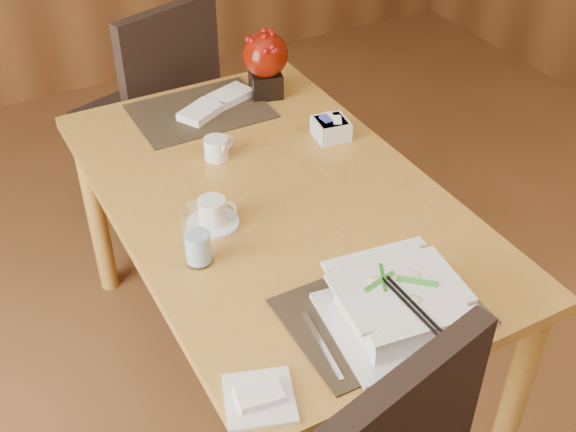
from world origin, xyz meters
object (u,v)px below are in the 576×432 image
dining_table (275,220)px  coffee_cup (212,214)px  soup_setting (397,307)px  water_glass (197,236)px  creamer_jug (216,149)px  far_chair (156,104)px  bread_plate (259,398)px  berry_decor (265,61)px  sugar_caddy (331,129)px

dining_table → coffee_cup: bearing=-167.8°
soup_setting → water_glass: bearing=133.4°
creamer_jug → far_chair: bearing=69.1°
dining_table → coffee_cup: coffee_cup is taller
soup_setting → creamer_jug: size_ratio=3.55×
creamer_jug → bread_plate: bearing=-125.1°
dining_table → creamer_jug: 0.30m
berry_decor → far_chair: 0.62m
berry_decor → water_glass: bearing=-127.9°
dining_table → far_chair: far_chair is taller
sugar_caddy → berry_decor: 0.38m
coffee_cup → soup_setting: bearing=-68.6°
soup_setting → creamer_jug: 0.86m
coffee_cup → berry_decor: size_ratio=0.61×
sugar_caddy → berry_decor: bearing=98.5°
soup_setting → water_glass: water_glass is taller
water_glass → soup_setting: bearing=-53.9°
dining_table → far_chair: (-0.01, 1.01, -0.09)m
far_chair → sugar_caddy: bearing=93.5°
soup_setting → bread_plate: soup_setting is taller
berry_decor → far_chair: (-0.27, 0.46, -0.32)m
far_chair → creamer_jug: bearing=67.7°
water_glass → far_chair: bearing=76.0°
coffee_cup → far_chair: far_chair is taller
dining_table → berry_decor: (0.26, 0.55, 0.23)m
creamer_jug → sugar_caddy: bearing=-25.8°
sugar_caddy → far_chair: (-0.32, 0.82, -0.22)m
water_glass → far_chair: size_ratio=0.17×
water_glass → far_chair: (0.30, 1.18, -0.27)m
soup_setting → coffee_cup: (-0.22, 0.55, -0.03)m
coffee_cup → water_glass: water_glass is taller
sugar_caddy → far_chair: far_chair is taller
soup_setting → sugar_caddy: 0.85m
dining_table → soup_setting: 0.62m
water_glass → creamer_jug: water_glass is taller
dining_table → soup_setting: (0.00, -0.60, 0.16)m
soup_setting → dining_table: bearing=97.7°
soup_setting → creamer_jug: bearing=102.2°
bread_plate → sugar_caddy: bearing=50.9°
water_glass → berry_decor: 0.92m
soup_setting → sugar_caddy: bearing=76.3°
creamer_jug → water_glass: bearing=-135.7°
creamer_jug → dining_table: bearing=-91.4°
coffee_cup → bread_plate: coffee_cup is taller
berry_decor → bread_plate: 1.35m
far_chair → berry_decor: bearing=102.2°
dining_table → soup_setting: soup_setting is taller
soup_setting → water_glass: (-0.31, 0.43, 0.02)m
coffee_cup → far_chair: size_ratio=0.14×
water_glass → berry_decor: berry_decor is taller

